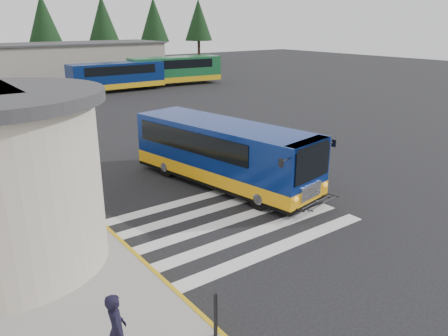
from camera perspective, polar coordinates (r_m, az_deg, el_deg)
ground at (r=16.06m, az=-0.13°, el=-5.66°), size 140.00×140.00×0.00m
curb_strip at (r=17.69m, az=-18.75°, el=-4.06°), size 0.12×34.00×0.16m
crosswalk at (r=15.20m, az=0.14°, el=-7.10°), size 8.00×5.35×0.01m
depot_building at (r=55.93m, az=-21.77°, el=12.75°), size 26.40×8.40×4.20m
tree_line at (r=63.57m, az=-24.08°, el=17.27°), size 58.40×4.40×10.00m
transit_bus at (r=18.29m, az=-0.00°, el=1.63°), size 4.36×9.57×2.63m
pedestrian_a at (r=9.20m, az=-13.83°, el=-19.93°), size 0.51×0.66×1.61m
pedestrian_b at (r=12.56m, az=-23.36°, el=-9.12°), size 0.75×0.94×1.86m
bollard at (r=9.78m, az=-1.12°, el=-18.64°), size 0.09×0.09×1.08m
far_bus_a at (r=45.09m, az=-13.85°, el=11.68°), size 9.27×2.71×2.38m
far_bus_b at (r=48.71m, az=-6.40°, el=12.70°), size 10.13×3.70×2.56m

